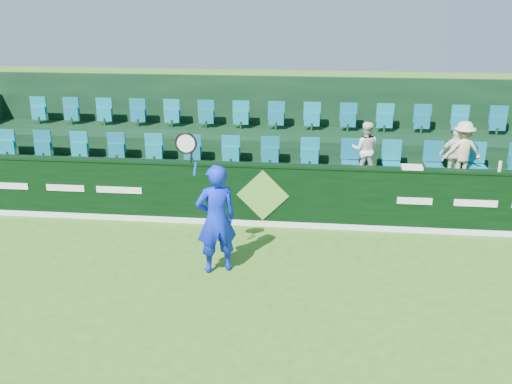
# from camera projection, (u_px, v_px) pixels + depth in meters

# --- Properties ---
(ground) EXTENTS (60.00, 60.00, 0.00)m
(ground) POSITION_uv_depth(u_px,v_px,m) (237.00, 327.00, 8.46)
(ground) COLOR #376A19
(ground) RESTS_ON ground
(sponsor_hoarding) EXTENTS (16.00, 0.25, 1.35)m
(sponsor_hoarding) POSITION_uv_depth(u_px,v_px,m) (263.00, 195.00, 11.99)
(sponsor_hoarding) COLOR black
(sponsor_hoarding) RESTS_ON ground
(stand_tier_front) EXTENTS (16.00, 2.00, 0.80)m
(stand_tier_front) POSITION_uv_depth(u_px,v_px,m) (268.00, 190.00, 13.12)
(stand_tier_front) COLOR black
(stand_tier_front) RESTS_ON ground
(stand_tier_back) EXTENTS (16.00, 1.80, 1.30)m
(stand_tier_back) POSITION_uv_depth(u_px,v_px,m) (275.00, 157.00, 14.82)
(stand_tier_back) COLOR black
(stand_tier_back) RESTS_ON ground
(stand_rear) EXTENTS (16.00, 4.10, 2.60)m
(stand_rear) POSITION_uv_depth(u_px,v_px,m) (276.00, 132.00, 15.05)
(stand_rear) COLOR black
(stand_rear) RESTS_ON ground
(seat_row_front) EXTENTS (13.50, 0.50, 0.60)m
(seat_row_front) POSITION_uv_depth(u_px,v_px,m) (270.00, 156.00, 13.26)
(seat_row_front) COLOR #0F7287
(seat_row_front) RESTS_ON stand_tier_front
(seat_row_back) EXTENTS (13.50, 0.50, 0.60)m
(seat_row_back) POSITION_uv_depth(u_px,v_px,m) (276.00, 119.00, 14.78)
(seat_row_back) COLOR #0F7287
(seat_row_back) RESTS_ON stand_tier_back
(tennis_player) EXTENTS (1.10, 0.73, 2.56)m
(tennis_player) POSITION_uv_depth(u_px,v_px,m) (216.00, 218.00, 9.87)
(tennis_player) COLOR #0D23E1
(tennis_player) RESTS_ON ground
(spectator_left) EXTENTS (0.64, 0.52, 1.24)m
(spectator_left) POSITION_uv_depth(u_px,v_px,m) (365.00, 150.00, 12.57)
(spectator_left) COLOR white
(spectator_left) RESTS_ON stand_tier_front
(spectator_middle) EXTENTS (0.69, 0.34, 1.14)m
(spectator_middle) POSITION_uv_depth(u_px,v_px,m) (455.00, 154.00, 12.39)
(spectator_middle) COLOR white
(spectator_middle) RESTS_ON stand_tier_front
(spectator_right) EXTENTS (0.90, 0.59, 1.30)m
(spectator_right) POSITION_uv_depth(u_px,v_px,m) (462.00, 151.00, 12.35)
(spectator_right) COLOR beige
(spectator_right) RESTS_ON stand_tier_front
(towel) EXTENTS (0.41, 0.27, 0.06)m
(towel) POSITION_uv_depth(u_px,v_px,m) (412.00, 167.00, 11.45)
(towel) COLOR white
(towel) RESTS_ON sponsor_hoarding
(drinks_bottle) EXTENTS (0.07, 0.07, 0.21)m
(drinks_bottle) POSITION_uv_depth(u_px,v_px,m) (500.00, 166.00, 11.25)
(drinks_bottle) COLOR silver
(drinks_bottle) RESTS_ON sponsor_hoarding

